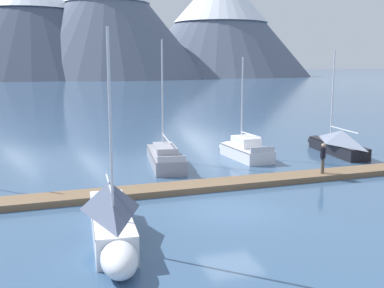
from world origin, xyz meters
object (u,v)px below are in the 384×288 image
(sailboat_far_berth, at_px, (337,142))
(sailboat_second_berth, at_px, (111,215))
(sailboat_mid_dock_port, at_px, (164,155))
(sailboat_mid_dock_starboard, at_px, (243,149))
(person_on_dock, at_px, (323,156))

(sailboat_far_berth, bearing_deg, sailboat_second_berth, -145.02)
(sailboat_mid_dock_port, xyz_separation_m, sailboat_mid_dock_starboard, (5.61, 0.32, 0.04))
(person_on_dock, bearing_deg, sailboat_second_berth, -153.95)
(sailboat_mid_dock_starboard, distance_m, sailboat_far_berth, 6.94)
(sailboat_second_berth, distance_m, sailboat_mid_dock_starboard, 16.58)
(sailboat_second_berth, bearing_deg, sailboat_mid_dock_port, 68.65)
(sailboat_mid_dock_starboard, bearing_deg, person_on_dock, -73.66)
(sailboat_mid_dock_starboard, relative_size, sailboat_far_berth, 0.93)
(sailboat_second_berth, xyz_separation_m, person_on_dock, (12.47, 6.10, 0.30))
(sailboat_far_berth, bearing_deg, sailboat_mid_dock_starboard, 174.60)
(sailboat_far_berth, xyz_separation_m, person_on_dock, (-4.93, -6.08, 0.43))
(sailboat_mid_dock_port, bearing_deg, sailboat_far_berth, -1.53)
(sailboat_mid_dock_port, bearing_deg, sailboat_second_berth, -111.35)
(person_on_dock, bearing_deg, sailboat_far_berth, 50.96)
(sailboat_second_berth, xyz_separation_m, sailboat_mid_dock_starboard, (10.50, 12.83, -0.40))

